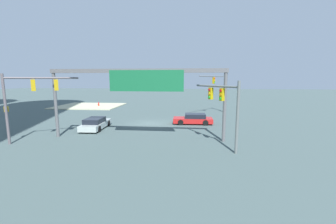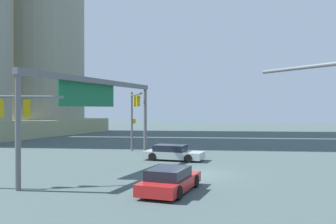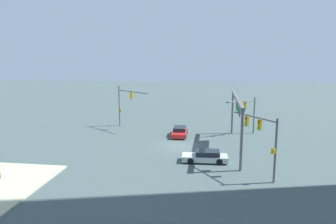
{
  "view_description": "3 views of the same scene",
  "coord_description": "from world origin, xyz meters",
  "px_view_note": "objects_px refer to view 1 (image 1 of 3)",
  "views": [
    {
      "loc": [
        -4.66,
        25.36,
        5.29
      ],
      "look_at": [
        -2.25,
        2.26,
        1.76
      ],
      "focal_mm": 23.47,
      "sensor_mm": 36.0,
      "label": 1
    },
    {
      "loc": [
        -21.67,
        -6.79,
        4.09
      ],
      "look_at": [
        0.54,
        1.96,
        3.87
      ],
      "focal_mm": 39.12,
      "sensor_mm": 36.0,
      "label": 2
    },
    {
      "loc": [
        37.06,
        4.03,
        10.92
      ],
      "look_at": [
        -1.99,
        -1.52,
        3.83
      ],
      "focal_mm": 33.85,
      "sensor_mm": 36.0,
      "label": 3
    }
  ],
  "objects_px": {
    "traffic_signal_cross_street": "(219,86)",
    "sedan_car_waiting_far": "(193,119)",
    "sedan_car_approaching": "(96,124)",
    "traffic_signal_opposite_side": "(27,95)",
    "fire_hydrant_on_curb": "(99,104)",
    "traffic_signal_near_corner": "(225,102)"
  },
  "relations": [
    {
      "from": "traffic_signal_cross_street",
      "to": "sedan_car_approaching",
      "type": "distance_m",
      "value": 19.39
    },
    {
      "from": "sedan_car_waiting_far",
      "to": "traffic_signal_near_corner",
      "type": "bearing_deg",
      "value": 101.94
    },
    {
      "from": "traffic_signal_near_corner",
      "to": "sedan_car_waiting_far",
      "type": "bearing_deg",
      "value": -20.45
    },
    {
      "from": "traffic_signal_near_corner",
      "to": "sedan_car_approaching",
      "type": "relative_size",
      "value": 1.09
    },
    {
      "from": "traffic_signal_cross_street",
      "to": "sedan_car_waiting_far",
      "type": "relative_size",
      "value": 1.37
    },
    {
      "from": "sedan_car_waiting_far",
      "to": "fire_hydrant_on_curb",
      "type": "xyz_separation_m",
      "value": [
        17.81,
        -14.24,
        -0.09
      ]
    },
    {
      "from": "traffic_signal_near_corner",
      "to": "fire_hydrant_on_curb",
      "type": "relative_size",
      "value": 7.27
    },
    {
      "from": "sedan_car_approaching",
      "to": "sedan_car_waiting_far",
      "type": "height_order",
      "value": "same"
    },
    {
      "from": "traffic_signal_opposite_side",
      "to": "sedan_car_approaching",
      "type": "xyz_separation_m",
      "value": [
        -3.44,
        -5.12,
        -3.42
      ]
    },
    {
      "from": "traffic_signal_opposite_side",
      "to": "fire_hydrant_on_curb",
      "type": "bearing_deg",
      "value": 64.35
    },
    {
      "from": "traffic_signal_cross_street",
      "to": "fire_hydrant_on_curb",
      "type": "distance_m",
      "value": 22.78
    },
    {
      "from": "traffic_signal_cross_street",
      "to": "sedan_car_waiting_far",
      "type": "xyz_separation_m",
      "value": [
        3.98,
        8.74,
        -3.58
      ]
    },
    {
      "from": "fire_hydrant_on_curb",
      "to": "sedan_car_waiting_far",
      "type": "bearing_deg",
      "value": 141.37
    },
    {
      "from": "fire_hydrant_on_curb",
      "to": "traffic_signal_opposite_side",
      "type": "bearing_deg",
      "value": 99.8
    },
    {
      "from": "sedan_car_waiting_far",
      "to": "fire_hydrant_on_curb",
      "type": "relative_size",
      "value": 6.51
    },
    {
      "from": "traffic_signal_near_corner",
      "to": "fire_hydrant_on_curb",
      "type": "xyz_separation_m",
      "value": [
        19.98,
        -23.33,
        -3.1
      ]
    },
    {
      "from": "sedan_car_approaching",
      "to": "sedan_car_waiting_far",
      "type": "distance_m",
      "value": 11.05
    },
    {
      "from": "fire_hydrant_on_curb",
      "to": "sedan_car_approaching",
      "type": "bearing_deg",
      "value": 112.42
    },
    {
      "from": "sedan_car_waiting_far",
      "to": "sedan_car_approaching",
      "type": "bearing_deg",
      "value": 18.63
    },
    {
      "from": "traffic_signal_opposite_side",
      "to": "sedan_car_approaching",
      "type": "height_order",
      "value": "traffic_signal_opposite_side"
    },
    {
      "from": "traffic_signal_opposite_side",
      "to": "traffic_signal_cross_street",
      "type": "relative_size",
      "value": 0.9
    },
    {
      "from": "traffic_signal_opposite_side",
      "to": "fire_hydrant_on_curb",
      "type": "xyz_separation_m",
      "value": [
        4.0,
        -23.15,
        -3.51
      ]
    }
  ]
}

